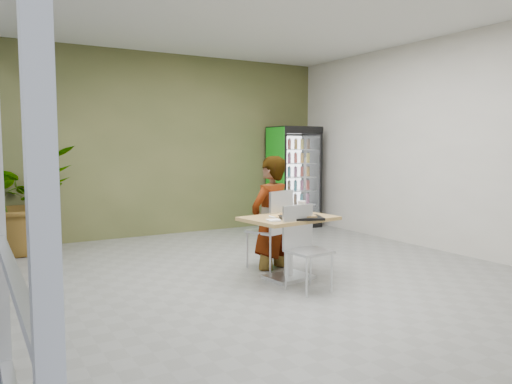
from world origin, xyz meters
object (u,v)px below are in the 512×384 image
beverage_fridge (294,177)px  cafeteria_tray (301,218)px  seated_woman (270,224)px  potted_plant (21,199)px  soda_cup (302,208)px  chair_far (275,223)px  chair_near (303,241)px  dining_table (289,234)px

beverage_fridge → cafeteria_tray: bearing=-121.8°
seated_woman → potted_plant: 3.76m
soda_cup → beverage_fridge: bearing=56.9°
seated_woman → potted_plant: size_ratio=1.10×
chair_far → potted_plant: size_ratio=0.64×
chair_near → potted_plant: 4.40m
chair_far → beverage_fridge: size_ratio=0.52×
dining_table → seated_woman: 0.56m
dining_table → potted_plant: (-2.59, 3.18, 0.26)m
cafeteria_tray → beverage_fridge: (2.22, 3.38, 0.21)m
dining_table → cafeteria_tray: 0.32m
soda_cup → dining_table: bearing=-170.8°
soda_cup → potted_plant: potted_plant is taller
chair_far → cafeteria_tray: (-0.10, -0.72, 0.17)m
potted_plant → chair_far: bearing=-44.7°
chair_near → soda_cup: 0.62m
soda_cup → cafeteria_tray: bearing=-126.4°
chair_far → chair_near: bearing=58.3°
soda_cup → chair_far: bearing=100.7°
chair_far → cafeteria_tray: size_ratio=2.15×
chair_near → seated_woman: (0.18, 0.98, 0.03)m
soda_cup → chair_near: bearing=-123.4°
chair_near → cafeteria_tray: chair_near is taller
cafeteria_tray → potted_plant: size_ratio=0.30×
chair_near → seated_woman: bearing=75.8°
cafeteria_tray → dining_table: bearing=95.7°
dining_table → beverage_fridge: beverage_fridge is taller
chair_far → cafeteria_tray: chair_far is taller
dining_table → chair_far: size_ratio=1.10×
seated_woman → soda_cup: 0.59m
chair_far → beverage_fridge: (2.12, 2.65, 0.38)m
beverage_fridge → soda_cup: bearing=-121.5°
seated_woman → soda_cup: seated_woman is taller
seated_woman → beverage_fridge: (2.16, 2.60, 0.40)m
dining_table → soda_cup: size_ratio=6.48×
cafeteria_tray → chair_near: bearing=-119.2°
chair_far → soda_cup: (0.09, -0.47, 0.24)m
cafeteria_tray → potted_plant: potted_plant is taller
dining_table → chair_near: (-0.09, -0.43, 0.01)m
beverage_fridge → potted_plant: bearing=-178.7°
soda_cup → beverage_fridge: 3.73m
chair_near → soda_cup: size_ratio=5.35×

